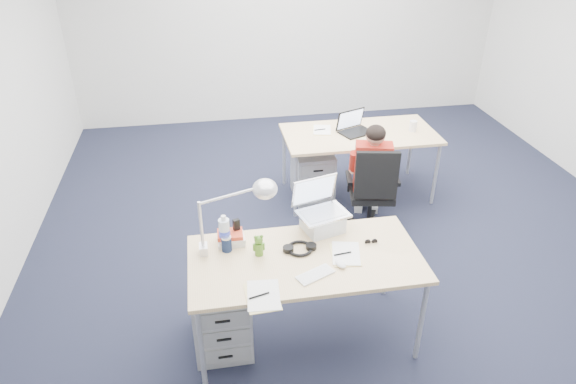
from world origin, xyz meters
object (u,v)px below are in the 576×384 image
(computer_mouse, at_px, (341,264))
(bear_figurine, at_px, (259,245))
(cordless_phone, at_px, (237,230))
(desk_far, at_px, (359,137))
(dark_laptop, at_px, (357,122))
(headphones, at_px, (300,248))
(desk_lamp, at_px, (226,217))
(seated_person, at_px, (371,174))
(drawer_pedestal_near, at_px, (222,314))
(sunglasses, at_px, (371,242))
(wireless_keyboard, at_px, (315,275))
(can_koozie, at_px, (227,244))
(silver_laptop, at_px, (323,208))
(water_bottle, at_px, (224,231))
(office_chair, at_px, (370,208))
(far_cup, at_px, (413,126))
(drawer_pedestal_far, at_px, (312,174))
(book_stack, at_px, (231,238))
(desk_near, at_px, (305,263))

(computer_mouse, height_order, bear_figurine, bear_figurine)
(cordless_phone, bearing_deg, desk_far, 28.12)
(bear_figurine, distance_m, dark_laptop, 2.30)
(headphones, bearing_deg, desk_lamp, 171.43)
(seated_person, bearing_deg, drawer_pedestal_near, -123.11)
(seated_person, distance_m, sunglasses, 1.41)
(desk_far, xyz_separation_m, cordless_phone, (-1.44, -1.71, 0.13))
(wireless_keyboard, bearing_deg, can_koozie, 120.94)
(desk_far, height_order, silver_laptop, silver_laptop)
(desk_far, relative_size, desk_lamp, 2.84)
(can_koozie, bearing_deg, water_bottle, 97.88)
(wireless_keyboard, distance_m, bear_figurine, 0.45)
(water_bottle, relative_size, dark_laptop, 0.77)
(computer_mouse, height_order, cordless_phone, cordless_phone)
(silver_laptop, distance_m, dark_laptop, 1.86)
(silver_laptop, bearing_deg, office_chair, 37.24)
(far_cup, bearing_deg, silver_laptop, -129.61)
(bear_figurine, relative_size, sunglasses, 1.71)
(drawer_pedestal_near, bearing_deg, sunglasses, 2.61)
(drawer_pedestal_near, distance_m, water_bottle, 0.62)
(seated_person, bearing_deg, desk_lamp, -124.42)
(headphones, bearing_deg, wireless_keyboard, -80.44)
(drawer_pedestal_far, xyz_separation_m, dark_laptop, (0.45, -0.02, 0.58))
(book_stack, bearing_deg, headphones, -19.74)
(desk_near, relative_size, book_stack, 8.28)
(silver_laptop, bearing_deg, desk_near, -137.21)
(wireless_keyboard, distance_m, book_stack, 0.69)
(water_bottle, bearing_deg, computer_mouse, -25.75)
(desk_lamp, bearing_deg, cordless_phone, 84.20)
(office_chair, relative_size, sunglasses, 10.08)
(desk_far, distance_m, bear_figurine, 2.32)
(far_cup, bearing_deg, seated_person, -138.34)
(drawer_pedestal_near, xyz_separation_m, can_koozie, (0.07, 0.14, 0.51))
(silver_laptop, height_order, sunglasses, silver_laptop)
(water_bottle, height_order, far_cup, water_bottle)
(can_koozie, height_order, bear_figurine, bear_figurine)
(silver_laptop, distance_m, bear_figurine, 0.56)
(desk_far, height_order, water_bottle, water_bottle)
(seated_person, height_order, desk_lamp, desk_lamp)
(seated_person, relative_size, wireless_keyboard, 4.31)
(desk_near, bearing_deg, seated_person, 56.42)
(desk_near, relative_size, drawer_pedestal_far, 2.91)
(cordless_phone, bearing_deg, water_bottle, -165.00)
(water_bottle, height_order, sunglasses, water_bottle)
(computer_mouse, bearing_deg, bear_figurine, 135.78)
(desk_far, relative_size, office_chair, 1.68)
(drawer_pedestal_far, distance_m, water_bottle, 2.15)
(can_koozie, distance_m, book_stack, 0.09)
(desk_far, xyz_separation_m, book_stack, (-1.48, -1.75, 0.09))
(desk_near, height_order, computer_mouse, computer_mouse)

